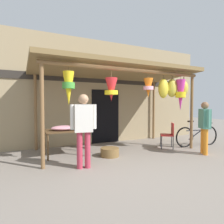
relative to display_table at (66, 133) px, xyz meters
The scene contains 10 objects.
ground_plane 1.91m from the display_table, 42.85° to the right, with size 30.00×30.00×0.00m, color gray.
shop_facade 2.26m from the display_table, 45.39° to the left, with size 9.76×0.29×3.82m.
market_stall_canopy 2.41m from the display_table, ahead, with size 5.15×2.49×2.64m.
display_table is the anchor object (origin of this frame).
flower_heap_on_table 0.17m from the display_table, 117.92° to the right, with size 0.71×0.50×0.13m.
folding_chair 3.33m from the display_table, 10.48° to the right, with size 0.56×0.56×0.84m.
wicker_basket_by_table 1.37m from the display_table, 30.23° to the right, with size 0.52×0.52×0.24m, color brown.
parked_bicycle 4.48m from the display_table, ahead, with size 1.74×0.44×0.92m.
vendor_in_orange 1.33m from the display_table, 84.21° to the right, with size 0.59×0.28×1.68m.
customer_foreground 4.02m from the display_table, 23.91° to the right, with size 0.39×0.53×1.53m.
Camera 1 is at (-2.48, -4.23, 1.46)m, focal length 30.76 mm.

